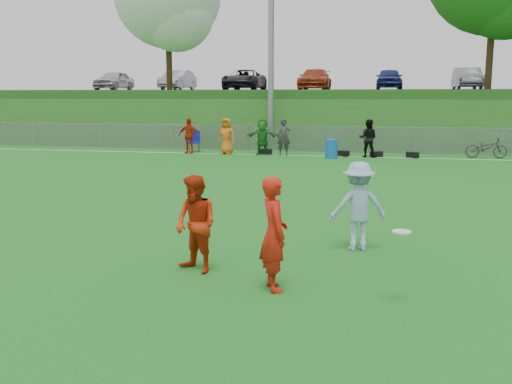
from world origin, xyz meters
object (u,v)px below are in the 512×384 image
(player_red_left, at_px, (274,234))
(frisbee, at_px, (402,232))
(player_blue, at_px, (358,206))
(player_red_center, at_px, (196,224))
(bicycle, at_px, (486,148))
(recycling_bin, at_px, (331,149))

(player_red_left, bearing_deg, frisbee, -123.36)
(player_blue, bearing_deg, frisbee, 87.40)
(player_red_center, distance_m, bicycle, 19.91)
(player_red_left, relative_size, player_red_center, 1.07)
(bicycle, bearing_deg, player_red_left, 161.81)
(frisbee, xyz_separation_m, bicycle, (4.37, 19.25, -0.54))
(player_red_left, height_order, bicycle, player_red_left)
(player_red_left, height_order, recycling_bin, player_red_left)
(player_red_left, relative_size, bicycle, 0.94)
(player_red_left, distance_m, player_red_center, 1.46)
(player_red_center, xyz_separation_m, recycling_bin, (0.76, 16.93, -0.36))
(frisbee, relative_size, recycling_bin, 0.30)
(player_red_center, height_order, bicycle, player_red_center)
(player_red_center, xyz_separation_m, player_blue, (2.45, 1.86, 0.03))
(player_red_center, relative_size, bicycle, 0.88)
(player_blue, relative_size, frisbee, 6.43)
(bicycle, bearing_deg, recycling_bin, 102.42)
(bicycle, bearing_deg, player_blue, 162.81)
(frisbee, height_order, bicycle, frisbee)
(player_blue, bearing_deg, bicycle, -123.26)
(player_red_left, bearing_deg, bicycle, -43.58)
(player_blue, distance_m, frisbee, 2.75)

